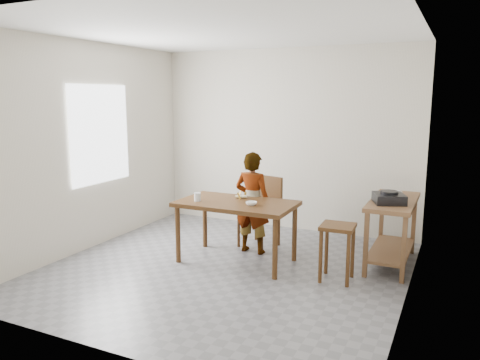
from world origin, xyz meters
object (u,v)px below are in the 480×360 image
at_px(dining_table, 236,232).
at_px(stool, 337,253).
at_px(dining_chair, 259,212).
at_px(prep_counter, 392,232).
at_px(child, 252,203).

distance_m(dining_table, stool, 1.25).
height_order(dining_table, dining_chair, dining_chair).
height_order(prep_counter, child, child).
bearing_deg(dining_chair, stool, -16.79).
xyz_separation_m(child, dining_chair, (-0.02, 0.26, -0.19)).
xyz_separation_m(dining_table, stool, (1.25, -0.06, -0.06)).
bearing_deg(prep_counter, dining_table, -157.85).
bearing_deg(stool, dining_table, 177.26).
bearing_deg(prep_counter, stool, -121.65).
bearing_deg(dining_table, dining_chair, 88.98).
xyz_separation_m(prep_counter, child, (-1.69, -0.29, 0.26)).
distance_m(child, dining_chair, 0.32).
bearing_deg(child, stool, 161.64).
height_order(prep_counter, dining_chair, dining_chair).
bearing_deg(dining_table, child, 85.70).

